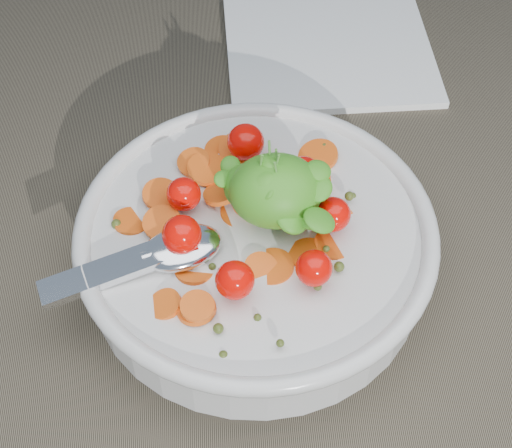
{
  "coord_description": "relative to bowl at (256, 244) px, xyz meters",
  "views": [
    {
      "loc": [
        -0.02,
        -0.33,
        0.43
      ],
      "look_at": [
        -0.0,
        -0.01,
        0.05
      ],
      "focal_mm": 55.0,
      "sensor_mm": 36.0,
      "label": 1
    }
  ],
  "objects": [
    {
      "name": "ground",
      "position": [
        0.0,
        0.01,
        -0.03
      ],
      "size": [
        6.0,
        6.0,
        0.0
      ],
      "primitive_type": "plane",
      "color": "brown",
      "rests_on": "ground"
    },
    {
      "name": "bowl",
      "position": [
        0.0,
        0.0,
        0.0
      ],
      "size": [
        0.25,
        0.23,
        0.1
      ],
      "color": "silver",
      "rests_on": "ground"
    },
    {
      "name": "napkin",
      "position": [
        0.08,
        0.22,
        -0.02
      ],
      "size": [
        0.18,
        0.16,
        0.01
      ],
      "primitive_type": "cube",
      "rotation": [
        0.0,
        0.0,
        0.01
      ],
      "color": "white",
      "rests_on": "ground"
    }
  ]
}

